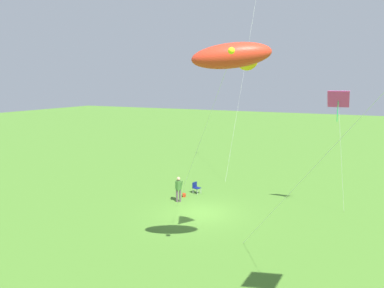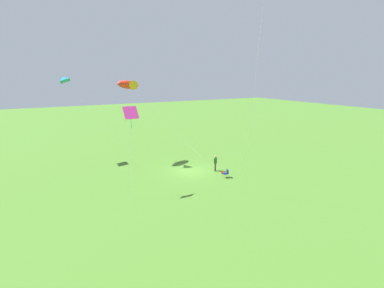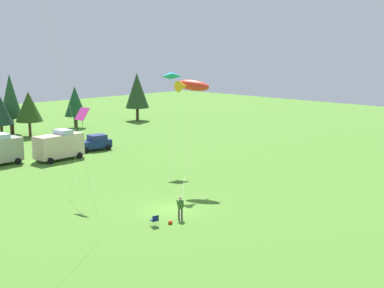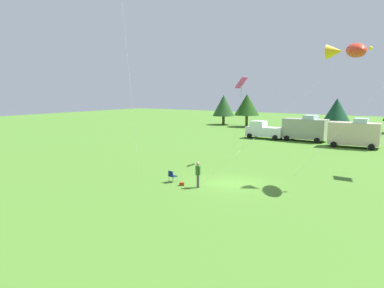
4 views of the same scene
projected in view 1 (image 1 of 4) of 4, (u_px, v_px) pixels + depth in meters
The scene contains 6 objects.
ground_plane at pixel (201, 213), 23.39m from camera, with size 160.00×160.00×0.00m, color #487B28.
person_kite_flyer at pixel (178, 187), 25.35m from camera, with size 0.49×0.53×1.74m.
folding_chair at pixel (196, 187), 27.39m from camera, with size 0.59×0.59×0.82m.
backpack_on_grass at pixel (184, 195), 26.64m from camera, with size 0.32×0.22×0.22m, color #AA2F12.
kite_large_fish at pixel (234, 56), 14.25m from camera, with size 9.28×8.34×9.68m.
kite_diamond_rainbow at pixel (338, 101), 21.70m from camera, with size 1.52×1.28×7.58m.
Camera 1 is at (20.32, 9.36, 8.08)m, focal length 35.00 mm.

